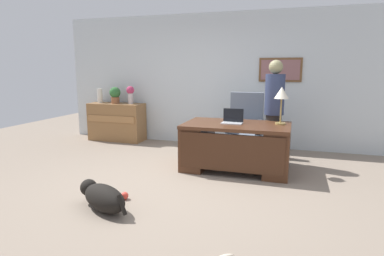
{
  "coord_description": "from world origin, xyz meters",
  "views": [
    {
      "loc": [
        1.52,
        -4.08,
        1.6
      ],
      "look_at": [
        0.12,
        0.3,
        0.75
      ],
      "focal_mm": 30.52,
      "sensor_mm": 36.0,
      "label": 1
    }
  ],
  "objects_px": {
    "armchair": "(245,128)",
    "potted_plant": "(115,94)",
    "credenza": "(117,122)",
    "desk": "(236,145)",
    "vase_with_flowers": "(130,93)",
    "dog_toy_ball": "(125,196)",
    "vase_empty": "(100,96)",
    "laptop": "(233,120)",
    "desk_lamp": "(282,95)",
    "dog_lying": "(103,197)",
    "person_standing": "(274,110)"
  },
  "relations": [
    {
      "from": "dog_lying",
      "to": "desk_lamp",
      "type": "height_order",
      "value": "desk_lamp"
    },
    {
      "from": "laptop",
      "to": "dog_toy_ball",
      "type": "bearing_deg",
      "value": -121.31
    },
    {
      "from": "potted_plant",
      "to": "vase_with_flowers",
      "type": "bearing_deg",
      "value": 0.0
    },
    {
      "from": "person_standing",
      "to": "desk",
      "type": "bearing_deg",
      "value": -130.59
    },
    {
      "from": "dog_toy_ball",
      "to": "potted_plant",
      "type": "bearing_deg",
      "value": 122.07
    },
    {
      "from": "vase_empty",
      "to": "desk_lamp",
      "type": "bearing_deg",
      "value": -16.41
    },
    {
      "from": "armchair",
      "to": "dog_lying",
      "type": "distance_m",
      "value": 3.11
    },
    {
      "from": "vase_with_flowers",
      "to": "desk_lamp",
      "type": "bearing_deg",
      "value": -20.04
    },
    {
      "from": "credenza",
      "to": "armchair",
      "type": "xyz_separation_m",
      "value": [
        2.93,
        -0.45,
        0.09
      ]
    },
    {
      "from": "potted_plant",
      "to": "armchair",
      "type": "bearing_deg",
      "value": -8.63
    },
    {
      "from": "dog_lying",
      "to": "desk_lamp",
      "type": "distance_m",
      "value": 2.99
    },
    {
      "from": "desk",
      "to": "credenza",
      "type": "distance_m",
      "value": 3.22
    },
    {
      "from": "armchair",
      "to": "desk_lamp",
      "type": "height_order",
      "value": "desk_lamp"
    },
    {
      "from": "dog_lying",
      "to": "dog_toy_ball",
      "type": "height_order",
      "value": "dog_lying"
    },
    {
      "from": "armchair",
      "to": "vase_empty",
      "type": "bearing_deg",
      "value": 172.36
    },
    {
      "from": "person_standing",
      "to": "potted_plant",
      "type": "relative_size",
      "value": 4.8
    },
    {
      "from": "credenza",
      "to": "person_standing",
      "type": "relative_size",
      "value": 0.71
    },
    {
      "from": "desk",
      "to": "laptop",
      "type": "height_order",
      "value": "laptop"
    },
    {
      "from": "dog_lying",
      "to": "potted_plant",
      "type": "relative_size",
      "value": 2.2
    },
    {
      "from": "person_standing",
      "to": "vase_empty",
      "type": "xyz_separation_m",
      "value": [
        -3.85,
        0.75,
        0.09
      ]
    },
    {
      "from": "vase_with_flowers",
      "to": "dog_toy_ball",
      "type": "xyz_separation_m",
      "value": [
        1.48,
        -2.96,
        -1.01
      ]
    },
    {
      "from": "desk_lamp",
      "to": "dog_toy_ball",
      "type": "xyz_separation_m",
      "value": [
        -1.74,
        -1.79,
        -1.14
      ]
    },
    {
      "from": "desk_lamp",
      "to": "potted_plant",
      "type": "relative_size",
      "value": 1.61
    },
    {
      "from": "armchair",
      "to": "vase_with_flowers",
      "type": "xyz_separation_m",
      "value": [
        -2.57,
        0.45,
        0.55
      ]
    },
    {
      "from": "desk",
      "to": "laptop",
      "type": "bearing_deg",
      "value": 140.99
    },
    {
      "from": "credenza",
      "to": "potted_plant",
      "type": "relative_size",
      "value": 3.4
    },
    {
      "from": "armchair",
      "to": "potted_plant",
      "type": "relative_size",
      "value": 3.21
    },
    {
      "from": "armchair",
      "to": "potted_plant",
      "type": "xyz_separation_m",
      "value": [
        -2.94,
        0.45,
        0.52
      ]
    },
    {
      "from": "desk",
      "to": "vase_with_flowers",
      "type": "relative_size",
      "value": 4.25
    },
    {
      "from": "desk_lamp",
      "to": "desk",
      "type": "bearing_deg",
      "value": -164.3
    },
    {
      "from": "desk",
      "to": "desk_lamp",
      "type": "bearing_deg",
      "value": 15.7
    },
    {
      "from": "person_standing",
      "to": "vase_with_flowers",
      "type": "xyz_separation_m",
      "value": [
        -3.08,
        0.75,
        0.16
      ]
    },
    {
      "from": "vase_with_flowers",
      "to": "desk",
      "type": "bearing_deg",
      "value": -27.87
    },
    {
      "from": "laptop",
      "to": "vase_with_flowers",
      "type": "xyz_separation_m",
      "value": [
        -2.49,
        1.3,
        0.26
      ]
    },
    {
      "from": "dog_lying",
      "to": "laptop",
      "type": "bearing_deg",
      "value": 61.4
    },
    {
      "from": "desk",
      "to": "potted_plant",
      "type": "distance_m",
      "value": 3.3
    },
    {
      "from": "dog_lying",
      "to": "potted_plant",
      "type": "bearing_deg",
      "value": 118.21
    },
    {
      "from": "armchair",
      "to": "vase_empty",
      "type": "height_order",
      "value": "armchair"
    },
    {
      "from": "desk_lamp",
      "to": "potted_plant",
      "type": "xyz_separation_m",
      "value": [
        -3.59,
        1.17,
        -0.17
      ]
    },
    {
      "from": "desk",
      "to": "person_standing",
      "type": "distance_m",
      "value": 0.94
    },
    {
      "from": "desk_lamp",
      "to": "vase_with_flowers",
      "type": "xyz_separation_m",
      "value": [
        -3.21,
        1.17,
        -0.13
      ]
    },
    {
      "from": "dog_lying",
      "to": "potted_plant",
      "type": "xyz_separation_m",
      "value": [
        -1.77,
        3.31,
        0.87
      ]
    },
    {
      "from": "person_standing",
      "to": "desk_lamp",
      "type": "relative_size",
      "value": 2.99
    },
    {
      "from": "vase_empty",
      "to": "laptop",
      "type": "bearing_deg",
      "value": -21.72
    },
    {
      "from": "armchair",
      "to": "laptop",
      "type": "bearing_deg",
      "value": -95.02
    },
    {
      "from": "credenza",
      "to": "vase_with_flowers",
      "type": "bearing_deg",
      "value": 0.2
    },
    {
      "from": "desk",
      "to": "dog_lying",
      "type": "xyz_separation_m",
      "value": [
        -1.17,
        -1.95,
        -0.24
      ]
    },
    {
      "from": "credenza",
      "to": "desk",
      "type": "bearing_deg",
      "value": -24.85
    },
    {
      "from": "person_standing",
      "to": "armchair",
      "type": "bearing_deg",
      "value": 149.93
    },
    {
      "from": "desk",
      "to": "credenza",
      "type": "height_order",
      "value": "credenza"
    }
  ]
}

